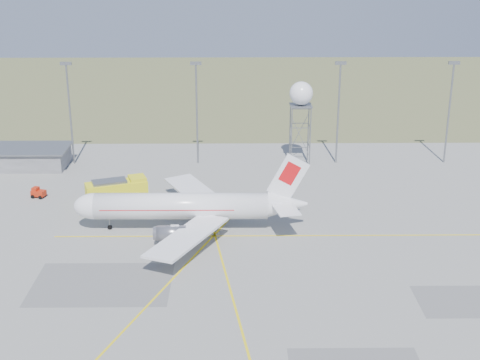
{
  "coord_description": "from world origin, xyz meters",
  "views": [
    {
      "loc": [
        -2.79,
        -62.79,
        41.82
      ],
      "look_at": [
        -1.73,
        40.0,
        5.49
      ],
      "focal_mm": 50.0,
      "sensor_mm": 36.0,
      "label": 1
    }
  ],
  "objects_px": {
    "baggage_tug": "(38,194)",
    "airliner_main": "(185,207)",
    "fire_truck": "(118,190)",
    "radar_tower": "(300,118)"
  },
  "relations": [
    {
      "from": "airliner_main",
      "to": "baggage_tug",
      "type": "distance_m",
      "value": 30.44
    },
    {
      "from": "airliner_main",
      "to": "fire_truck",
      "type": "bearing_deg",
      "value": -44.1
    },
    {
      "from": "radar_tower",
      "to": "fire_truck",
      "type": "distance_m",
      "value": 39.7
    },
    {
      "from": "baggage_tug",
      "to": "airliner_main",
      "type": "bearing_deg",
      "value": -11.44
    },
    {
      "from": "radar_tower",
      "to": "baggage_tug",
      "type": "relative_size",
      "value": 6.27
    },
    {
      "from": "radar_tower",
      "to": "fire_truck",
      "type": "xyz_separation_m",
      "value": [
        -33.06,
        -20.68,
        -7.4
      ]
    },
    {
      "from": "fire_truck",
      "to": "baggage_tug",
      "type": "relative_size",
      "value": 4.07
    },
    {
      "from": "airliner_main",
      "to": "radar_tower",
      "type": "height_order",
      "value": "radar_tower"
    },
    {
      "from": "airliner_main",
      "to": "baggage_tug",
      "type": "height_order",
      "value": "airliner_main"
    },
    {
      "from": "airliner_main",
      "to": "fire_truck",
      "type": "xyz_separation_m",
      "value": [
        -12.37,
        12.11,
        -1.79
      ]
    }
  ]
}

